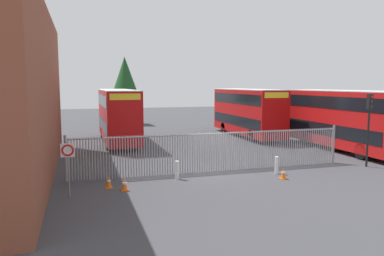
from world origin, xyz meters
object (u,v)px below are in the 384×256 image
(traffic_cone_mid_forecourt, at_px, (109,182))
(traffic_light_kerbside, at_px, (369,116))
(double_decker_bus_near_gate, at_px, (343,118))
(traffic_cone_near_kerb, at_px, (125,184))
(double_decker_bus_behind_fence_left, at_px, (118,114))
(traffic_cone_by_gate, at_px, (283,173))
(double_decker_bus_behind_fence_right, at_px, (247,111))
(bollard_center_front, at_px, (277,165))
(bollard_near_left, at_px, (177,170))
(speed_limit_sign_post, at_px, (68,156))

(traffic_cone_mid_forecourt, relative_size, traffic_light_kerbside, 0.14)
(double_decker_bus_near_gate, height_order, traffic_cone_near_kerb, double_decker_bus_near_gate)
(double_decker_bus_behind_fence_left, distance_m, traffic_cone_by_gate, 16.46)
(double_decker_bus_behind_fence_right, bearing_deg, traffic_light_kerbside, -85.08)
(bollard_center_front, relative_size, traffic_cone_near_kerb, 1.61)
(double_decker_bus_near_gate, bearing_deg, bollard_near_left, -160.99)
(double_decker_bus_near_gate, xyz_separation_m, traffic_light_kerbside, (-2.29, -5.15, 0.56))
(double_decker_bus_behind_fence_left, xyz_separation_m, traffic_cone_by_gate, (6.90, -14.79, -2.13))
(traffic_cone_mid_forecourt, distance_m, speed_limit_sign_post, 2.47)
(double_decker_bus_behind_fence_left, bearing_deg, traffic_cone_near_kerb, -94.70)
(double_decker_bus_behind_fence_right, height_order, traffic_cone_by_gate, double_decker_bus_behind_fence_right)
(double_decker_bus_behind_fence_right, bearing_deg, bollard_center_front, -108.91)
(double_decker_bus_behind_fence_right, relative_size, traffic_cone_mid_forecourt, 18.32)
(double_decker_bus_near_gate, xyz_separation_m, speed_limit_sign_post, (-19.04, -6.33, -0.65))
(traffic_light_kerbside, bearing_deg, double_decker_bus_behind_fence_left, 133.92)
(speed_limit_sign_post, bearing_deg, bollard_center_front, 6.02)
(double_decker_bus_behind_fence_right, bearing_deg, bollard_near_left, -127.09)
(traffic_cone_near_kerb, bearing_deg, traffic_cone_by_gate, -1.68)
(bollard_center_front, xyz_separation_m, traffic_light_kerbside, (6.02, 0.05, 2.51))
(traffic_cone_by_gate, bearing_deg, bollard_center_front, 78.48)
(traffic_cone_mid_forecourt, height_order, speed_limit_sign_post, speed_limit_sign_post)
(traffic_cone_near_kerb, bearing_deg, traffic_cone_mid_forecourt, 135.73)
(double_decker_bus_near_gate, height_order, double_decker_bus_behind_fence_left, same)
(bollard_near_left, bearing_deg, double_decker_bus_behind_fence_right, 52.91)
(traffic_cone_mid_forecourt, height_order, traffic_light_kerbside, traffic_light_kerbside)
(bollard_center_front, bearing_deg, double_decker_bus_near_gate, 31.98)
(bollard_near_left, height_order, traffic_cone_near_kerb, bollard_near_left)
(bollard_near_left, height_order, traffic_cone_mid_forecourt, bollard_near_left)
(double_decker_bus_behind_fence_left, relative_size, traffic_cone_near_kerb, 18.32)
(bollard_near_left, xyz_separation_m, speed_limit_sign_post, (-5.24, -1.57, 1.30))
(traffic_cone_near_kerb, bearing_deg, double_decker_bus_behind_fence_right, 48.65)
(double_decker_bus_behind_fence_right, xyz_separation_m, traffic_cone_near_kerb, (-13.14, -14.93, -2.13))
(traffic_light_kerbside, bearing_deg, double_decker_bus_near_gate, 65.98)
(bollard_center_front, bearing_deg, double_decker_bus_behind_fence_right, 71.09)
(bollard_near_left, bearing_deg, double_decker_bus_near_gate, 19.01)
(double_decker_bus_behind_fence_left, relative_size, bollard_near_left, 11.38)
(traffic_cone_by_gate, xyz_separation_m, traffic_cone_mid_forecourt, (-8.76, 0.89, 0.00))
(double_decker_bus_behind_fence_left, xyz_separation_m, bollard_near_left, (1.64, -13.25, -1.95))
(double_decker_bus_near_gate, relative_size, traffic_cone_near_kerb, 18.32)
(double_decker_bus_behind_fence_left, bearing_deg, double_decker_bus_near_gate, -28.84)
(double_decker_bus_behind_fence_right, xyz_separation_m, traffic_cone_mid_forecourt, (-13.80, -14.28, -2.13))
(double_decker_bus_near_gate, distance_m, bollard_center_front, 10.00)
(bollard_center_front, relative_size, traffic_light_kerbside, 0.22)
(traffic_cone_near_kerb, distance_m, speed_limit_sign_post, 2.84)
(double_decker_bus_behind_fence_right, relative_size, bollard_near_left, 11.38)
(traffic_light_kerbside, bearing_deg, traffic_cone_by_gate, -169.62)
(traffic_cone_near_kerb, bearing_deg, speed_limit_sign_post, -173.60)
(bollard_near_left, distance_m, traffic_cone_mid_forecourt, 3.56)
(double_decker_bus_behind_fence_left, bearing_deg, traffic_cone_mid_forecourt, -97.63)
(traffic_cone_mid_forecourt, relative_size, traffic_cone_near_kerb, 1.00)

